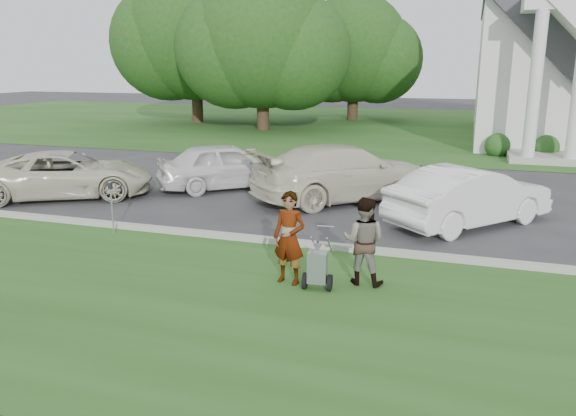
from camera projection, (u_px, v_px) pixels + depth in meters
The scene contains 16 objects.
ground at pixel (256, 250), 12.29m from camera, with size 120.00×120.00×0.00m, color #333335.
grass_strip at pixel (192, 304), 9.53m from camera, with size 80.00×7.00×0.01m, color #254D1A.
church_lawn at pixel (402, 126), 37.18m from camera, with size 80.00×30.00×0.01m, color #254D1A.
curb at pixel (264, 240), 12.78m from camera, with size 80.00×0.18×0.15m, color #9E9E93.
church at pixel (573, 26), 29.44m from camera, with size 9.19×19.00×24.10m.
tree_left at pixel (262, 45), 33.68m from camera, with size 10.63×8.40×9.71m.
tree_far at pixel (195, 38), 38.09m from camera, with size 11.64×9.20×10.73m.
tree_back at pixel (354, 53), 39.96m from camera, with size 9.61×7.60×8.89m.
striping_cart at pixel (318, 268), 10.06m from camera, with size 0.55×1.07×0.97m.
person_left at pixel (289, 239), 10.24m from camera, with size 0.63×0.41×1.73m, color #999999.
person_right at pixel (364, 242), 10.24m from camera, with size 0.80×0.62×1.64m, color #999999.
parking_meter_near at pixel (111, 201), 13.25m from camera, with size 0.09×0.08×1.30m.
car_a at pixel (67, 174), 17.11m from camera, with size 2.33×5.06×1.41m, color beige.
car_b at pixel (227, 166), 18.26m from camera, with size 1.80×4.47×1.52m, color silver.
car_c at pixel (345, 172), 16.75m from camera, with size 2.33×5.72×1.66m, color beige.
car_d at pixel (470, 196), 14.08m from camera, with size 1.58×4.54×1.49m, color white.
Camera 1 is at (4.26, -10.89, 3.95)m, focal length 35.00 mm.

